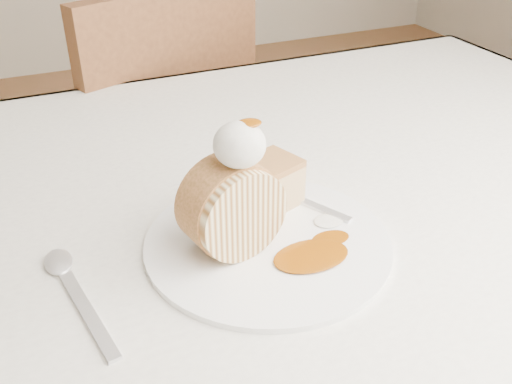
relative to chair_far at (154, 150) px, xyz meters
name	(u,v)px	position (x,y,z in m)	size (l,w,h in m)	color
table	(253,242)	(-0.01, -0.61, 0.15)	(1.40, 0.90, 0.75)	white
chair_far	(154,150)	(0.00, 0.00, 0.00)	(0.55, 0.55, 0.90)	brown
plate	(268,242)	(-0.04, -0.73, 0.24)	(0.27, 0.27, 0.01)	white
roulade_slice	(233,208)	(-0.08, -0.73, 0.29)	(0.10, 0.10, 0.06)	#F7E5AB
cake_chunk	(271,185)	(-0.01, -0.67, 0.27)	(0.06, 0.06, 0.05)	#CB834C
whipped_cream	(239,145)	(-0.07, -0.73, 0.37)	(0.05, 0.05, 0.05)	white
caramel_drizzle	(249,118)	(-0.06, -0.73, 0.39)	(0.03, 0.02, 0.01)	#833E05
caramel_pool	(311,256)	(-0.01, -0.78, 0.25)	(0.09, 0.06, 0.00)	#833E05
fork	(309,204)	(0.03, -0.69, 0.24)	(0.02, 0.16, 0.00)	silver
spoon	(88,313)	(-0.24, -0.77, 0.24)	(0.03, 0.17, 0.00)	silver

